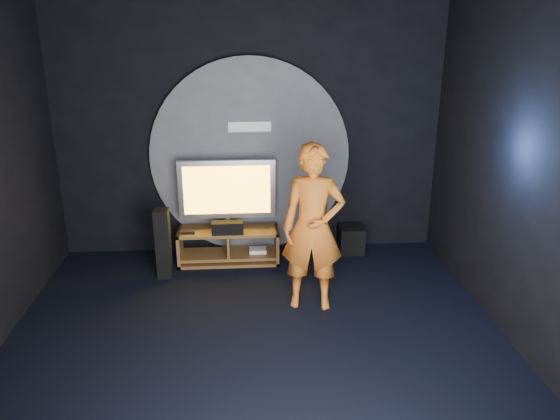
% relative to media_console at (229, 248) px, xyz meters
% --- Properties ---
extents(floor, '(5.00, 5.00, 0.00)m').
position_rel_media_console_xyz_m(floor, '(0.30, -2.05, -0.20)').
color(floor, black).
rests_on(floor, ground).
extents(back_wall, '(5.00, 0.04, 3.50)m').
position_rel_media_console_xyz_m(back_wall, '(0.30, 0.45, 1.55)').
color(back_wall, black).
rests_on(back_wall, ground).
extents(front_wall, '(5.00, 0.04, 3.50)m').
position_rel_media_console_xyz_m(front_wall, '(0.30, -4.55, 1.55)').
color(front_wall, black).
rests_on(front_wall, ground).
extents(right_wall, '(0.04, 5.00, 3.50)m').
position_rel_media_console_xyz_m(right_wall, '(2.80, -2.05, 1.55)').
color(right_wall, black).
rests_on(right_wall, ground).
extents(wall_disc_panel, '(2.60, 0.11, 2.60)m').
position_rel_media_console_xyz_m(wall_disc_panel, '(0.30, 0.39, 1.11)').
color(wall_disc_panel, '#515156').
rests_on(wall_disc_panel, ground).
extents(media_console, '(1.30, 0.45, 0.45)m').
position_rel_media_console_xyz_m(media_console, '(0.00, 0.00, 0.00)').
color(media_console, '#8F5F2C').
rests_on(media_console, ground).
extents(tv, '(1.23, 0.22, 0.90)m').
position_rel_media_console_xyz_m(tv, '(-0.01, 0.07, 0.75)').
color(tv, '#A5A5AC').
rests_on(tv, media_console).
extents(center_speaker, '(0.40, 0.15, 0.15)m').
position_rel_media_console_xyz_m(center_speaker, '(-0.01, -0.13, 0.33)').
color(center_speaker, black).
rests_on(center_speaker, media_console).
extents(remote, '(0.18, 0.05, 0.02)m').
position_rel_media_console_xyz_m(remote, '(-0.52, -0.12, 0.27)').
color(remote, black).
rests_on(remote, media_console).
extents(tower_speaker_left, '(0.17, 0.19, 0.87)m').
position_rel_media_console_xyz_m(tower_speaker_left, '(-0.79, -0.39, 0.24)').
color(tower_speaker_left, black).
rests_on(tower_speaker_left, ground).
extents(tower_speaker_right, '(0.17, 0.19, 0.87)m').
position_rel_media_console_xyz_m(tower_speaker_right, '(1.21, 0.30, 0.24)').
color(tower_speaker_right, black).
rests_on(tower_speaker_right, ground).
extents(subwoofer, '(0.33, 0.33, 0.36)m').
position_rel_media_console_xyz_m(subwoofer, '(1.65, 0.20, -0.01)').
color(subwoofer, black).
rests_on(subwoofer, ground).
extents(player, '(0.72, 0.53, 1.83)m').
position_rel_media_console_xyz_m(player, '(0.93, -1.21, 0.72)').
color(player, orange).
rests_on(player, ground).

